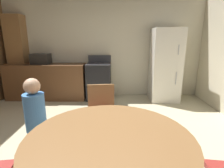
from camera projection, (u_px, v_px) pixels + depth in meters
ground_plane at (88, 160)px, 2.16m from camera, size 14.00×14.00×0.00m
wall_back at (103, 45)px, 4.56m from camera, size 5.45×0.12×2.70m
kitchen_counter at (47, 81)px, 4.43m from camera, size 1.99×0.60×0.90m
pantry_column at (19, 57)px, 4.47m from camera, size 0.44×0.36×2.10m
oven_range at (99, 81)px, 4.40m from camera, size 0.60×0.60×1.10m
refrigerator at (165, 65)px, 4.21m from camera, size 0.68×0.68×1.76m
microwave at (41, 59)px, 4.29m from camera, size 0.44×0.32×0.26m
dining_table at (110, 153)px, 1.35m from camera, size 1.29×1.29×0.76m
chair_north at (102, 112)px, 2.39m from camera, size 0.45×0.45×0.87m
person_child at (36, 123)px, 1.90m from camera, size 0.30×0.30×1.09m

